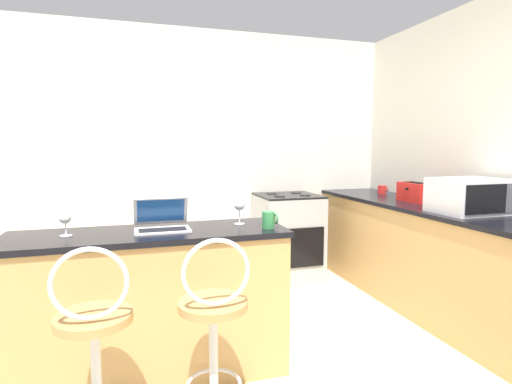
{
  "coord_description": "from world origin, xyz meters",
  "views": [
    {
      "loc": [
        -0.7,
        -1.79,
        1.4
      ],
      "look_at": [
        0.32,
        1.56,
        1.0
      ],
      "focal_mm": 28.0,
      "sensor_mm": 36.0,
      "label": 1
    }
  ],
  "objects": [
    {
      "name": "wall_back",
      "position": [
        0.0,
        2.42,
        1.3
      ],
      "size": [
        12.0,
        0.06,
        2.6
      ],
      "color": "silver",
      "rests_on": "ground_plane"
    },
    {
      "name": "breakfast_bar",
      "position": [
        -0.63,
        0.6,
        0.45
      ],
      "size": [
        1.62,
        0.52,
        0.9
      ],
      "color": "tan",
      "rests_on": "ground_plane"
    },
    {
      "name": "counter_right",
      "position": [
        1.71,
        0.95,
        0.45
      ],
      "size": [
        0.66,
        2.92,
        0.9
      ],
      "color": "tan",
      "rests_on": "ground_plane"
    },
    {
      "name": "bar_stool_near",
      "position": [
        -0.9,
        0.04,
        0.46
      ],
      "size": [
        0.4,
        0.4,
        0.99
      ],
      "color": "silver",
      "rests_on": "ground_plane"
    },
    {
      "name": "bar_stool_far",
      "position": [
        -0.36,
        0.04,
        0.46
      ],
      "size": [
        0.4,
        0.4,
        0.99
      ],
      "color": "silver",
      "rests_on": "ground_plane"
    },
    {
      "name": "laptop",
      "position": [
        -0.55,
        0.65,
        0.95
      ],
      "size": [
        0.32,
        0.26,
        0.19
      ],
      "color": "silver",
      "rests_on": "breakfast_bar"
    },
    {
      "name": "microwave",
      "position": [
        1.71,
        0.59,
        1.03
      ],
      "size": [
        0.51,
        0.4,
        0.26
      ],
      "color": "silver",
      "rests_on": "counter_right"
    },
    {
      "name": "toaster",
      "position": [
        1.74,
        1.23,
        0.99
      ],
      "size": [
        0.19,
        0.32,
        0.18
      ],
      "color": "red",
      "rests_on": "counter_right"
    },
    {
      "name": "stove_range",
      "position": [
        0.83,
        2.07,
        0.45
      ],
      "size": [
        0.62,
        0.61,
        0.91
      ],
      "color": "#9EA3A8",
      "rests_on": "ground_plane"
    },
    {
      "name": "mug_red",
      "position": [
        1.83,
        1.86,
        0.95
      ],
      "size": [
        0.1,
        0.09,
        0.09
      ],
      "color": "red",
      "rests_on": "counter_right"
    },
    {
      "name": "mug_green",
      "position": [
        0.08,
        0.49,
        0.95
      ],
      "size": [
        0.09,
        0.08,
        0.1
      ],
      "color": "#338447",
      "rests_on": "breakfast_bar"
    },
    {
      "name": "wine_glass_tall",
      "position": [
        -0.06,
        0.67,
        1.02
      ],
      "size": [
        0.07,
        0.07,
        0.16
      ],
      "color": "silver",
      "rests_on": "breakfast_bar"
    },
    {
      "name": "wine_glass_short",
      "position": [
        -1.08,
        0.62,
        1.0
      ],
      "size": [
        0.07,
        0.07,
        0.14
      ],
      "color": "silver",
      "rests_on": "breakfast_bar"
    }
  ]
}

